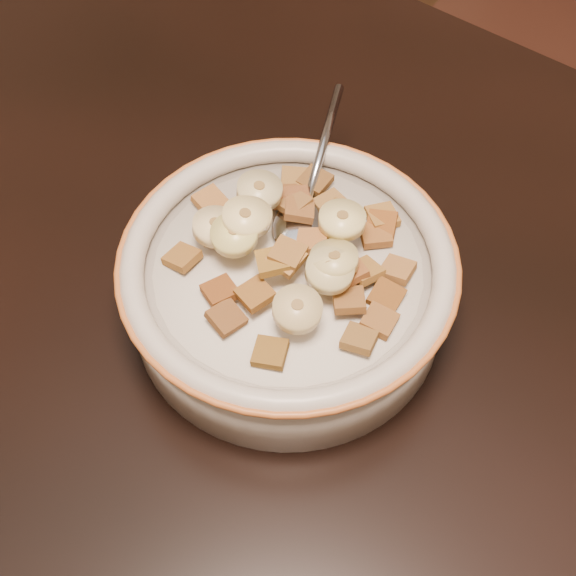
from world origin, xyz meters
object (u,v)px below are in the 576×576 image
Objects in this scene: chair at (568,53)px; cereal_bowl at (288,291)px; table at (275,439)px; spoon at (300,225)px.

chair is 0.76m from cereal_bowl.
cereal_bowl reaches higher than table.
chair is at bearing -110.05° from spoon.
chair is 4.62× the size of cereal_bowl.
cereal_bowl is 4.17× the size of spoon.
spoon reaches higher than cereal_bowl.
cereal_bowl is at bearing 90.00° from spoon.
cereal_bowl is 0.05m from spoon.
table is 0.10m from cereal_bowl.
cereal_bowl is (-0.05, 0.08, 0.05)m from table.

